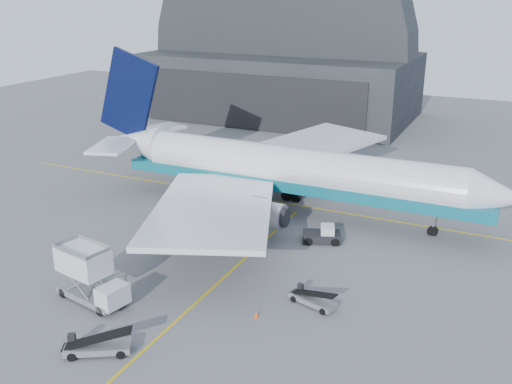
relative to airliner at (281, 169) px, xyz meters
The scene contains 9 objects.
ground 18.66m from the airliner, 83.92° to the right, with size 200.00×200.00×0.00m, color #565659.
taxi_lines 7.39m from the airliner, 70.01° to the right, with size 80.00×42.12×0.02m.
hangar 51.36m from the airliner, 113.13° to the left, with size 50.00×28.30×28.00m.
airliner is the anchor object (origin of this frame).
catering_truck 25.85m from the airliner, 103.36° to the right, with size 6.81×3.57×4.45m.
pushback_tug 10.40m from the airliner, 40.80° to the right, with size 4.24×3.29×1.73m.
belt_loader_a 30.73m from the airliner, 91.54° to the right, with size 4.66×3.58×1.83m.
belt_loader_b 21.26m from the airliner, 59.95° to the right, with size 4.25×2.35×1.59m.
traffic_cone 23.22m from the airliner, 71.62° to the right, with size 0.32×0.32×0.46m.
Camera 1 is at (21.48, -37.95, 23.87)m, focal length 40.00 mm.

